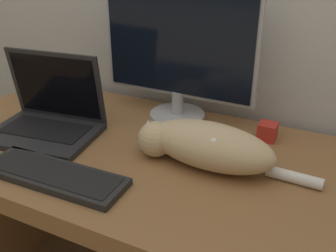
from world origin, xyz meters
TOP-DOWN VIEW (x-y plane):
  - desk at (0.00, 0.36)m, footprint 1.39×0.73m
  - monitor at (0.03, 0.62)m, footprint 0.54×0.20m
  - laptop at (-0.31, 0.33)m, footprint 0.37×0.29m
  - external_keyboard at (-0.11, 0.12)m, footprint 0.42×0.14m
  - cat at (0.23, 0.37)m, footprint 0.53×0.17m
  - small_toy at (0.35, 0.61)m, footprint 0.06×0.06m

SIDE VIEW (x-z plane):
  - desk at x=0.00m, z-range 0.22..0.98m
  - external_keyboard at x=-0.11m, z-range 0.77..0.79m
  - small_toy at x=0.35m, z-range 0.77..0.83m
  - laptop at x=-0.31m, z-range 0.69..0.95m
  - cat at x=0.23m, z-range 0.77..0.90m
  - monitor at x=0.03m, z-range 0.78..1.26m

